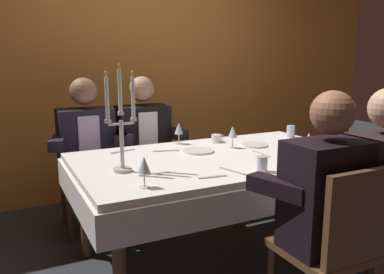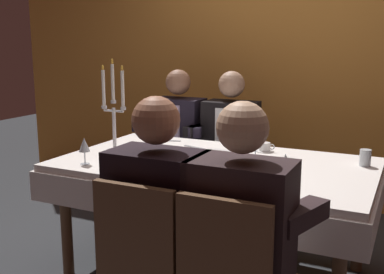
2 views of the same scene
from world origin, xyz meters
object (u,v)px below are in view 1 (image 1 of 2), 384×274
object	(u,v)px
candelabra	(121,128)
wine_glass_3	(144,166)
coffee_cup_0	(216,139)
wine_glass_1	(309,140)
seated_diner_2	(328,194)
dinner_plate_1	(198,151)
dining_table	(219,173)
seated_diner_1	(143,136)
dinner_plate_0	(254,145)
seated_diner_3	(383,183)
wine_glass_2	(233,132)
water_tumbler_1	(291,131)
water_tumbler_0	(262,164)
wine_glass_0	(179,129)
seated_diner_0	(86,142)
coffee_cup_1	(301,161)

from	to	relation	value
candelabra	wine_glass_3	world-z (taller)	candelabra
candelabra	coffee_cup_0	world-z (taller)	candelabra
candelabra	wine_glass_1	size ratio (longest dim) A/B	3.77
seated_diner_2	dinner_plate_1	bearing A→B (deg)	99.16
seated_diner_2	dining_table	bearing A→B (deg)	96.12
seated_diner_1	seated_diner_2	xyz separation A→B (m)	(0.33, -1.77, 0.00)
candelabra	dinner_plate_0	distance (m)	1.14
seated_diner_1	seated_diner_2	bearing A→B (deg)	-79.49
seated_diner_2	seated_diner_3	size ratio (longest dim) A/B	1.00
dinner_plate_1	wine_glass_1	bearing A→B (deg)	-37.70
dinner_plate_1	seated_diner_2	distance (m)	1.07
wine_glass_1	coffee_cup_0	bearing A→B (deg)	114.83
wine_glass_2	water_tumbler_1	size ratio (longest dim) A/B	1.65
wine_glass_3	water_tumbler_1	bearing A→B (deg)	24.35
coffee_cup_0	seated_diner_1	distance (m)	0.66
wine_glass_3	coffee_cup_0	distance (m)	1.19
water_tumbler_0	water_tumbler_1	xyz separation A→B (m)	(0.82, 0.72, 0.00)
wine_glass_0	seated_diner_2	size ratio (longest dim) A/B	0.13
dining_table	seated_diner_0	xyz separation A→B (m)	(-0.71, 0.89, 0.11)
dinner_plate_0	coffee_cup_1	world-z (taller)	coffee_cup_1
wine_glass_3	seated_diner_0	world-z (taller)	seated_diner_0
dining_table	wine_glass_3	world-z (taller)	wine_glass_3
water_tumbler_1	seated_diner_2	distance (m)	1.39
wine_glass_2	dinner_plate_1	bearing A→B (deg)	179.81
wine_glass_2	wine_glass_3	xyz separation A→B (m)	(-0.88, -0.57, 0.00)
wine_glass_2	seated_diner_1	size ratio (longest dim) A/B	0.13
dining_table	seated_diner_1	size ratio (longest dim) A/B	1.56
dinner_plate_1	seated_diner_3	size ratio (longest dim) A/B	0.18
candelabra	wine_glass_0	size ratio (longest dim) A/B	3.77
seated_diner_0	seated_diner_3	size ratio (longest dim) A/B	1.00
wine_glass_1	coffee_cup_1	distance (m)	0.25
dinner_plate_0	wine_glass_3	bearing A→B (deg)	-152.40
dinner_plate_0	seated_diner_3	distance (m)	1.04
seated_diner_2	wine_glass_3	bearing A→B (deg)	148.21
water_tumbler_0	seated_diner_2	bearing A→B (deg)	-81.61
seated_diner_0	water_tumbler_1	bearing A→B (deg)	-21.17
dining_table	wine_glass_0	distance (m)	0.53
wine_glass_3	seated_diner_3	world-z (taller)	seated_diner_3
wine_glass_2	seated_diner_0	world-z (taller)	seated_diner_0
seated_diner_0	wine_glass_2	bearing A→B (deg)	-38.24
water_tumbler_0	seated_diner_0	distance (m)	1.52
dining_table	wine_glass_2	bearing A→B (deg)	38.58
seated_diner_0	seated_diner_3	xyz separation A→B (m)	(1.19, -1.77, 0.00)
water_tumbler_1	wine_glass_0	bearing A→B (deg)	169.13
water_tumbler_0	dinner_plate_1	bearing A→B (deg)	99.73
wine_glass_0	wine_glass_2	bearing A→B (deg)	-45.20
wine_glass_2	seated_diner_2	size ratio (longest dim) A/B	0.13
dining_table	candelabra	bearing A→B (deg)	-173.90
seated_diner_3	dinner_plate_0	bearing A→B (deg)	95.16
wine_glass_0	seated_diner_3	distance (m)	1.47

